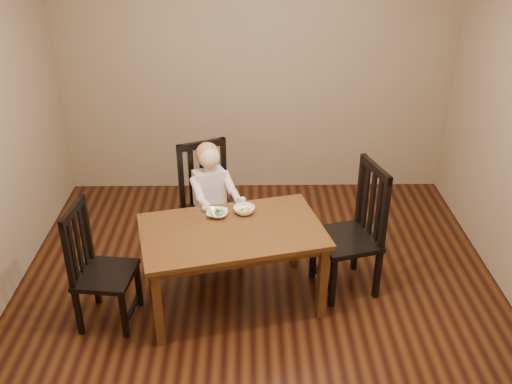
{
  "coord_description": "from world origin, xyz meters",
  "views": [
    {
      "loc": [
        -0.07,
        -3.63,
        2.92
      ],
      "look_at": [
        -0.02,
        0.25,
        0.85
      ],
      "focal_mm": 40.0,
      "sensor_mm": 36.0,
      "label": 1
    }
  ],
  "objects_px": {
    "chair_child": "(209,205)",
    "bowl_veg": "(244,210)",
    "dining_table": "(232,238)",
    "chair_right": "(354,232)",
    "chair_left": "(98,268)",
    "bowl_peas": "(217,214)",
    "toddler": "(210,192)"
  },
  "relations": [
    {
      "from": "chair_left",
      "to": "chair_right",
      "type": "xyz_separation_m",
      "value": [
        1.93,
        0.39,
        0.05
      ]
    },
    {
      "from": "bowl_veg",
      "to": "chair_left",
      "type": "bearing_deg",
      "value": -157.91
    },
    {
      "from": "bowl_peas",
      "to": "bowl_veg",
      "type": "xyz_separation_m",
      "value": [
        0.21,
        0.04,
        0.01
      ]
    },
    {
      "from": "chair_left",
      "to": "bowl_veg",
      "type": "height_order",
      "value": "chair_left"
    },
    {
      "from": "chair_left",
      "to": "chair_right",
      "type": "height_order",
      "value": "chair_right"
    },
    {
      "from": "chair_child",
      "to": "toddler",
      "type": "distance_m",
      "value": 0.16
    },
    {
      "from": "toddler",
      "to": "bowl_peas",
      "type": "height_order",
      "value": "toddler"
    },
    {
      "from": "chair_right",
      "to": "bowl_peas",
      "type": "bearing_deg",
      "value": 73.82
    },
    {
      "from": "chair_left",
      "to": "bowl_peas",
      "type": "bearing_deg",
      "value": 121.41
    },
    {
      "from": "toddler",
      "to": "chair_left",
      "type": "bearing_deg",
      "value": 23.01
    },
    {
      "from": "bowl_peas",
      "to": "chair_right",
      "type": "bearing_deg",
      "value": -0.24
    },
    {
      "from": "chair_child",
      "to": "chair_left",
      "type": "distance_m",
      "value": 1.16
    },
    {
      "from": "chair_child",
      "to": "toddler",
      "type": "bearing_deg",
      "value": 90.0
    },
    {
      "from": "chair_child",
      "to": "bowl_peas",
      "type": "bearing_deg",
      "value": 78.28
    },
    {
      "from": "chair_left",
      "to": "toddler",
      "type": "bearing_deg",
      "value": 143.48
    },
    {
      "from": "chair_left",
      "to": "chair_child",
      "type": "bearing_deg",
      "value": 145.9
    },
    {
      "from": "dining_table",
      "to": "chair_left",
      "type": "distance_m",
      "value": 1.0
    },
    {
      "from": "dining_table",
      "to": "chair_right",
      "type": "distance_m",
      "value": 0.98
    },
    {
      "from": "chair_child",
      "to": "dining_table",
      "type": "bearing_deg",
      "value": 84.26
    },
    {
      "from": "chair_right",
      "to": "toddler",
      "type": "height_order",
      "value": "chair_right"
    },
    {
      "from": "chair_right",
      "to": "bowl_peas",
      "type": "relative_size",
      "value": 6.67
    },
    {
      "from": "dining_table",
      "to": "chair_right",
      "type": "bearing_deg",
      "value": 11.47
    },
    {
      "from": "chair_right",
      "to": "toddler",
      "type": "relative_size",
      "value": 1.86
    },
    {
      "from": "chair_left",
      "to": "chair_right",
      "type": "distance_m",
      "value": 1.97
    },
    {
      "from": "chair_right",
      "to": "bowl_peas",
      "type": "xyz_separation_m",
      "value": [
        -1.07,
        0.0,
        0.17
      ]
    },
    {
      "from": "chair_child",
      "to": "chair_left",
      "type": "xyz_separation_m",
      "value": [
        -0.76,
        -0.87,
        -0.04
      ]
    },
    {
      "from": "chair_right",
      "to": "bowl_veg",
      "type": "xyz_separation_m",
      "value": [
        -0.86,
        0.05,
        0.18
      ]
    },
    {
      "from": "bowl_peas",
      "to": "bowl_veg",
      "type": "bearing_deg",
      "value": 11.66
    },
    {
      "from": "dining_table",
      "to": "chair_child",
      "type": "bearing_deg",
      "value": 107.74
    },
    {
      "from": "chair_child",
      "to": "bowl_veg",
      "type": "height_order",
      "value": "chair_child"
    },
    {
      "from": "chair_child",
      "to": "chair_right",
      "type": "xyz_separation_m",
      "value": [
        1.17,
        -0.48,
        0.02
      ]
    },
    {
      "from": "chair_left",
      "to": "chair_right",
      "type": "relative_size",
      "value": 0.89
    }
  ]
}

